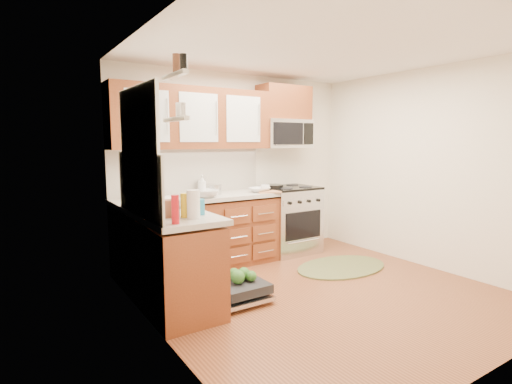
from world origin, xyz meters
TOP-DOWN VIEW (x-y plane):
  - floor at (0.00, 0.00)m, footprint 3.50×3.50m
  - ceiling at (0.00, 0.00)m, footprint 3.50×3.50m
  - wall_back at (0.00, 1.75)m, footprint 3.50×0.04m
  - wall_front at (0.00, -1.75)m, footprint 3.50×0.04m
  - wall_left at (-1.75, 0.00)m, footprint 0.04×3.50m
  - wall_right at (1.75, 0.00)m, footprint 0.04×3.50m
  - base_cabinet_back at (-0.73, 1.45)m, footprint 2.05×0.60m
  - base_cabinet_left at (-1.45, 0.52)m, footprint 0.60×1.25m
  - countertop_back at (-0.72, 1.44)m, footprint 2.07×0.64m
  - countertop_left at (-1.44, 0.53)m, footprint 0.64×1.27m
  - backsplash_back at (-0.73, 1.74)m, footprint 2.05×0.02m
  - backsplash_left at (-1.74, 0.52)m, footprint 0.02×1.25m
  - upper_cabinets at (-0.73, 1.57)m, footprint 2.05×0.35m
  - cabinet_over_mw at (0.68, 1.57)m, footprint 0.76×0.35m
  - range at (0.68, 1.43)m, footprint 0.76×0.64m
  - microwave at (0.68, 1.55)m, footprint 0.76×0.38m
  - sink at (-1.25, 1.42)m, footprint 0.62×0.50m
  - dishwasher at (-0.86, 0.30)m, footprint 0.70×0.60m
  - window at (-1.74, 0.50)m, footprint 0.03×1.05m
  - window_blind at (-1.71, 0.50)m, footprint 0.02×0.96m
  - shelf_upper at (-1.72, -0.35)m, footprint 0.04×0.40m
  - shelf_lower at (-1.72, -0.35)m, footprint 0.04×0.40m
  - rug at (0.79, 0.48)m, footprint 1.41×1.06m
  - skillet at (0.40, 1.42)m, footprint 0.28×0.28m
  - stock_pot at (-0.51, 1.47)m, footprint 0.27×0.27m
  - cutting_board at (0.18, 1.22)m, footprint 0.34×0.28m
  - canister at (-0.59, 1.65)m, footprint 0.13×0.13m
  - paper_towel_roll at (-1.38, 0.14)m, footprint 0.12×0.12m
  - mustard_bottle at (-1.42, 0.23)m, footprint 0.07×0.07m
  - red_bottle at (-1.60, 0.00)m, footprint 0.08×0.08m
  - wooden_box at (-1.54, 0.31)m, footprint 0.17×0.13m
  - blue_carton at (-1.27, 0.26)m, footprint 0.10×0.06m
  - bowl_a at (0.10, 1.32)m, footprint 0.32×0.32m
  - bowl_b at (-0.71, 1.25)m, footprint 0.37×0.37m
  - cup at (0.20, 1.34)m, footprint 0.14×0.14m
  - soap_bottle_a at (-0.75, 1.29)m, footprint 0.14×0.14m
  - soap_bottle_b at (-1.61, 0.86)m, footprint 0.08×0.08m
  - soap_bottle_c at (-1.25, 0.74)m, footprint 0.14×0.14m

SIDE VIEW (x-z plane):
  - floor at x=0.00m, z-range 0.00..0.00m
  - rug at x=0.79m, z-range 0.00..0.02m
  - dishwasher at x=-0.86m, z-range 0.00..0.20m
  - base_cabinet_back at x=-0.73m, z-range 0.00..0.85m
  - base_cabinet_left at x=-1.45m, z-range 0.00..0.85m
  - range at x=0.68m, z-range 0.00..0.95m
  - sink at x=-1.25m, z-range 0.67..0.93m
  - countertop_back at x=-0.72m, z-range 0.88..0.93m
  - countertop_left at x=-1.44m, z-range 0.88..0.93m
  - cutting_board at x=0.18m, z-range 0.93..0.95m
  - bowl_a at x=0.10m, z-range 0.93..0.99m
  - bowl_b at x=-0.71m, z-range 0.93..1.02m
  - cup at x=0.20m, z-range 0.93..1.02m
  - skillet at x=0.40m, z-range 0.95..1.00m
  - stock_pot at x=-0.51m, z-range 0.93..1.05m
  - blue_carton at x=-1.27m, z-range 0.93..1.07m
  - soap_bottle_c at x=-1.25m, z-range 0.93..1.07m
  - wooden_box at x=-1.54m, z-range 0.93..1.08m
  - soap_bottle_b at x=-1.61m, z-range 0.93..1.09m
  - canister at x=-0.59m, z-range 0.93..1.10m
  - mustard_bottle at x=-1.42m, z-range 0.93..1.14m
  - red_bottle at x=-1.60m, z-range 0.93..1.16m
  - paper_towel_roll at x=-1.38m, z-range 0.93..1.17m
  - soap_bottle_a at x=-0.75m, z-range 0.93..1.20m
  - backsplash_back at x=-0.73m, z-range 0.93..1.49m
  - backsplash_left at x=-1.74m, z-range 0.93..1.49m
  - wall_back at x=0.00m, z-range 0.00..2.50m
  - wall_front at x=0.00m, z-range 0.00..2.50m
  - wall_left at x=-1.75m, z-range 0.00..2.50m
  - wall_right at x=1.75m, z-range 0.00..2.50m
  - window at x=-1.74m, z-range 1.02..2.08m
  - microwave at x=0.68m, z-range 1.50..1.90m
  - shelf_lower at x=-1.72m, z-range 1.74..1.76m
  - upper_cabinets at x=-0.73m, z-range 1.50..2.25m
  - window_blind at x=-1.71m, z-range 1.68..2.08m
  - shelf_upper at x=-1.72m, z-range 2.03..2.06m
  - cabinet_over_mw at x=0.68m, z-range 1.90..2.37m
  - ceiling at x=0.00m, z-range 2.50..2.50m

